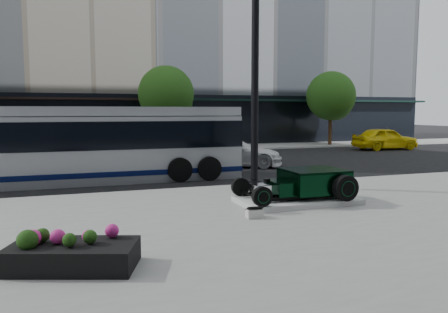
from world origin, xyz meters
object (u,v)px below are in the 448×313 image
object	(u,v)px
lamppost	(255,72)
transit_bus	(87,144)
flower_planter	(73,254)
white_sedan	(233,152)
yellow_taxi	(385,139)
hot_rod	(307,182)

from	to	relation	value
lamppost	transit_bus	xyz separation A→B (m)	(-5.48, 3.75, -2.60)
flower_planter	white_sedan	world-z (taller)	white_sedan
lamppost	white_sedan	size ratio (longest dim) A/B	1.75
yellow_taxi	flower_planter	bearing A→B (deg)	132.59
flower_planter	white_sedan	xyz separation A→B (m)	(7.61, 12.72, 0.34)
white_sedan	yellow_taxi	xyz separation A→B (m)	(13.56, 5.25, 0.09)
yellow_taxi	white_sedan	bearing A→B (deg)	113.44
lamppost	yellow_taxi	size ratio (longest dim) A/B	1.84
lamppost	transit_bus	world-z (taller)	lamppost
lamppost	hot_rod	bearing A→B (deg)	-82.30
transit_bus	yellow_taxi	world-z (taller)	transit_bus
lamppost	yellow_taxi	distance (m)	19.30
hot_rod	transit_bus	size ratio (longest dim) A/B	0.27
flower_planter	yellow_taxi	world-z (taller)	yellow_taxi
flower_planter	transit_bus	bearing A→B (deg)	86.67
hot_rod	flower_planter	distance (m)	7.34
flower_planter	yellow_taxi	size ratio (longest dim) A/B	0.50
transit_bus	yellow_taxi	xyz separation A→B (m)	(20.58, 7.80, -0.69)
white_sedan	flower_planter	bearing A→B (deg)	172.84
transit_bus	white_sedan	bearing A→B (deg)	19.98
white_sedan	lamppost	bearing A→B (deg)	-169.98
hot_rod	lamppost	distance (m)	4.52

